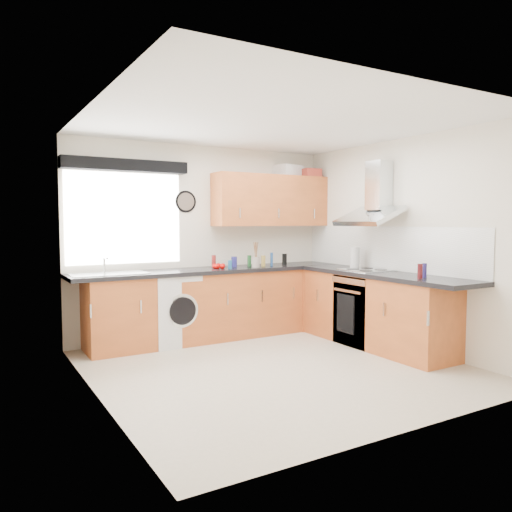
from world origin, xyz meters
TOP-DOWN VIEW (x-y plane):
  - ground_plane at (0.00, 0.00)m, footprint 3.60×3.60m
  - ceiling at (0.00, 0.00)m, footprint 3.60×3.60m
  - wall_back at (0.00, 1.80)m, footprint 3.60×0.02m
  - wall_front at (0.00, -1.80)m, footprint 3.60×0.02m
  - wall_left at (-1.80, 0.00)m, footprint 0.02×3.60m
  - wall_right at (1.80, 0.00)m, footprint 0.02×3.60m
  - window at (-1.05, 1.79)m, footprint 1.40×0.02m
  - window_blind at (-1.05, 1.70)m, footprint 1.50×0.18m
  - splashback at (1.79, 0.30)m, footprint 0.01×3.00m
  - base_cab_back at (-0.10, 1.51)m, footprint 3.00×0.58m
  - base_cab_corner at (1.50, 1.50)m, footprint 0.60×0.60m
  - base_cab_right at (1.51, 0.15)m, footprint 0.58×2.10m
  - worktop_back at (0.00, 1.50)m, footprint 3.60×0.62m
  - worktop_right at (1.50, 0.00)m, footprint 0.62×2.42m
  - sink at (-1.33, 1.50)m, footprint 0.84×0.46m
  - oven at (1.50, 0.30)m, footprint 0.56×0.58m
  - hob_plate at (1.50, 0.30)m, footprint 0.52×0.52m
  - extractor_hood at (1.60, 0.30)m, footprint 0.52×0.78m
  - upper_cabinets at (0.95, 1.62)m, footprint 1.70×0.35m
  - washing_machine at (-0.55, 1.52)m, footprint 0.64×0.62m
  - wall_clock at (-0.25, 1.78)m, footprint 0.29×0.04m
  - casserole at (1.29, 1.72)m, footprint 0.44×0.37m
  - storage_box at (1.58, 1.56)m, footprint 0.26×0.22m
  - utensil_pot at (0.54, 1.35)m, footprint 0.12×0.12m
  - kitchen_roll at (1.62, 0.65)m, footprint 0.16×0.16m
  - tomato_cluster at (0.05, 1.43)m, footprint 0.16×0.16m
  - jar_0 at (0.33, 1.56)m, footprint 0.08×0.08m
  - jar_1 at (1.11, 1.53)m, footprint 0.07×0.07m
  - jar_2 at (0.54, 1.52)m, footprint 0.05×0.05m
  - jar_3 at (0.05, 1.60)m, footprint 0.06×0.06m
  - jar_4 at (0.70, 1.43)m, footprint 0.06×0.06m
  - jar_5 at (0.83, 1.42)m, footprint 0.04×0.04m
  - jar_6 at (0.17, 1.36)m, footprint 0.05×0.05m
  - bottle_0 at (1.36, -0.65)m, footprint 0.05×0.05m
  - bottle_1 at (1.50, -0.58)m, footprint 0.05×0.05m

SIDE VIEW (x-z plane):
  - ground_plane at x=0.00m, z-range 0.00..0.00m
  - oven at x=1.50m, z-range 0.00..0.85m
  - base_cab_back at x=-0.10m, z-range 0.00..0.86m
  - base_cab_corner at x=1.50m, z-range 0.00..0.86m
  - base_cab_right at x=1.51m, z-range 0.00..0.86m
  - washing_machine at x=-0.55m, z-range 0.00..0.91m
  - worktop_back at x=0.00m, z-range 0.86..0.91m
  - worktop_right at x=1.50m, z-range 0.86..0.91m
  - hob_plate at x=1.50m, z-range 0.91..0.92m
  - tomato_cluster at x=0.05m, z-range 0.91..0.98m
  - sink at x=-1.33m, z-range 0.90..1.00m
  - jar_6 at x=0.17m, z-range 0.91..1.02m
  - utensil_pot at x=0.54m, z-range 0.91..1.05m
  - jar_0 at x=0.33m, z-range 0.91..1.05m
  - jar_4 at x=0.70m, z-range 0.91..1.06m
  - jar_2 at x=0.54m, z-range 0.91..1.06m
  - jar_1 at x=1.11m, z-range 0.91..1.06m
  - bottle_1 at x=1.50m, z-range 0.91..1.07m
  - bottle_0 at x=1.36m, z-range 0.91..1.07m
  - jar_3 at x=0.05m, z-range 0.91..1.07m
  - jar_5 at x=0.83m, z-range 0.91..1.09m
  - kitchen_roll at x=1.62m, z-range 0.91..1.18m
  - splashback at x=1.79m, z-range 0.91..1.45m
  - wall_back at x=0.00m, z-range 0.00..2.50m
  - wall_front at x=0.00m, z-range 0.00..2.50m
  - wall_left at x=-1.80m, z-range 0.00..2.50m
  - wall_right at x=1.80m, z-range 0.00..2.50m
  - window at x=-1.05m, z-range 1.00..2.10m
  - wall_clock at x=-0.25m, z-range 1.62..1.91m
  - extractor_hood at x=1.60m, z-range 1.44..2.10m
  - upper_cabinets at x=0.95m, z-range 1.45..2.15m
  - window_blind at x=-1.05m, z-range 2.11..2.25m
  - storage_box at x=1.58m, z-range 2.15..2.26m
  - casserole at x=1.29m, z-range 2.15..2.31m
  - ceiling at x=0.00m, z-range 2.49..2.51m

